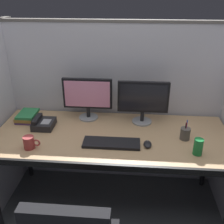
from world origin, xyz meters
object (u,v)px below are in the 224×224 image
object	(u,v)px
desk	(111,141)
pen_cup	(185,134)
monitor_left	(88,96)
keyboard_main	(111,143)
monitor_right	(143,100)
soda_can	(198,147)
desk_phone	(43,123)
computer_mouse	(148,144)
coffee_mug	(29,142)
book_stack	(27,116)

from	to	relation	value
desk	pen_cup	size ratio (longest dim) A/B	11.83
monitor_left	keyboard_main	distance (m)	0.52
monitor_right	soda_can	distance (m)	0.61
soda_can	desk_phone	bearing A→B (deg)	166.36
pen_cup	desk_phone	world-z (taller)	pen_cup
computer_mouse	keyboard_main	bearing A→B (deg)	179.72
desk	soda_can	xyz separation A→B (m)	(0.63, -0.20, 0.11)
monitor_left	computer_mouse	distance (m)	0.69
computer_mouse	pen_cup	bearing A→B (deg)	23.24
keyboard_main	coffee_mug	size ratio (longest dim) A/B	3.41
monitor_left	keyboard_main	xyz separation A→B (m)	(0.24, -0.42, -0.20)
coffee_mug	desk_phone	distance (m)	0.32
desk_phone	desk	bearing A→B (deg)	-9.09
desk	monitor_right	bearing A→B (deg)	45.38
keyboard_main	book_stack	world-z (taller)	book_stack
keyboard_main	pen_cup	size ratio (longest dim) A/B	2.68
soda_can	book_stack	bearing A→B (deg)	163.64
pen_cup	soda_can	distance (m)	0.21
desk	computer_mouse	size ratio (longest dim) A/B	19.79
monitor_left	coffee_mug	bearing A→B (deg)	-124.24
soda_can	pen_cup	bearing A→B (deg)	105.66
desk	soda_can	distance (m)	0.67
monitor_right	soda_can	world-z (taller)	monitor_right
desk	keyboard_main	distance (m)	0.14
soda_can	desk_phone	world-z (taller)	soda_can
keyboard_main	computer_mouse	xyz separation A→B (m)	(0.27, -0.00, 0.01)
monitor_left	coffee_mug	xyz separation A→B (m)	(-0.35, -0.52, -0.17)
computer_mouse	soda_can	bearing A→B (deg)	-11.88
keyboard_main	monitor_left	bearing A→B (deg)	120.49
monitor_right	book_stack	xyz separation A→B (m)	(-1.02, -0.04, -0.18)
monitor_left	monitor_right	bearing A→B (deg)	-4.58
monitor_right	book_stack	bearing A→B (deg)	-177.71
desk_phone	monitor_right	bearing A→B (deg)	10.65
keyboard_main	soda_can	size ratio (longest dim) A/B	3.52
book_stack	desk_phone	bearing A→B (deg)	-32.13
desk	book_stack	world-z (taller)	book_stack
monitor_left	soda_can	distance (m)	1.01
computer_mouse	desk_phone	size ratio (longest dim) A/B	0.51
desk	keyboard_main	xyz separation A→B (m)	(0.01, -0.13, 0.06)
desk	monitor_right	xyz separation A→B (m)	(0.25, 0.25, 0.27)
soda_can	desk_phone	size ratio (longest dim) A/B	0.64
coffee_mug	pen_cup	distance (m)	1.18
computer_mouse	desk_phone	xyz separation A→B (m)	(-0.87, 0.22, 0.02)
pen_cup	soda_can	bearing A→B (deg)	-74.34
soda_can	desk	bearing A→B (deg)	162.27
pen_cup	keyboard_main	bearing A→B (deg)	-167.56
book_stack	soda_can	bearing A→B (deg)	-16.36
monitor_left	desk_phone	size ratio (longest dim) A/B	2.26
desk_phone	book_stack	size ratio (longest dim) A/B	0.88
computer_mouse	coffee_mug	bearing A→B (deg)	-173.56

